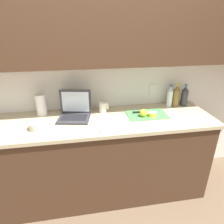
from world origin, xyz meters
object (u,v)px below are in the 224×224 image
laptop (75,111)px  bottle_water_clear (184,96)px  knife (141,112)px  lemon_whole_beside (144,113)px  bowl_white (37,126)px  measuring_cup (103,107)px  bottle_green_soda (170,96)px  bottle_oil_tall (176,96)px  cutting_board (147,115)px  lemon_half_cut (152,114)px  paper_towel_roll (41,105)px

laptop → bottle_water_clear: bearing=16.8°
knife → lemon_whole_beside: (0.00, -0.09, 0.03)m
lemon_whole_beside → bowl_white: bearing=-175.5°
knife → measuring_cup: bearing=168.2°
knife → bottle_green_soda: 0.42m
bottle_oil_tall → cutting_board: bearing=-154.2°
lemon_half_cut → lemon_whole_beside: bearing=173.5°
lemon_half_cut → bottle_oil_tall: bearing=33.7°
paper_towel_roll → bottle_oil_tall: bearing=-0.2°
knife → bottle_green_soda: (0.38, 0.15, 0.10)m
laptop → measuring_cup: bearing=26.8°
bottle_green_soda → paper_towel_roll: (-1.40, 0.00, -0.01)m
lemon_whole_beside → measuring_cup: (-0.39, 0.20, 0.01)m
cutting_board → lemon_whole_beside: 0.08m
lemon_half_cut → bottle_water_clear: bottle_water_clear is taller
bottle_water_clear → bottle_green_soda: bearing=180.0°
cutting_board → bowl_white: (-1.07, -0.12, 0.03)m
cutting_board → knife: 0.07m
knife → bottle_green_soda: bearing=25.3°
bottle_oil_tall → lemon_whole_beside: bearing=-152.8°
bottle_water_clear → lemon_half_cut: bearing=-152.5°
cutting_board → bottle_oil_tall: (0.40, 0.19, 0.12)m
knife → paper_towel_roll: 1.04m
knife → paper_towel_roll: (-1.02, 0.15, 0.09)m
knife → paper_towel_roll: bearing=175.4°
knife → bowl_white: 1.03m
laptop → bottle_green_soda: 1.07m
bowl_white → lemon_half_cut: bearing=3.6°
laptop → lemon_half_cut: (0.77, -0.12, -0.04)m
cutting_board → measuring_cup: size_ratio=3.67×
bottle_green_soda → paper_towel_roll: 1.40m
paper_towel_roll → knife: bearing=-8.5°
bottle_water_clear → measuring_cup: bottle_water_clear is taller
cutting_board → lemon_half_cut: size_ratio=5.46×
lemon_half_cut → paper_towel_roll: (-1.11, 0.25, 0.08)m
bottle_green_soda → paper_towel_roll: size_ratio=1.16×
bottle_oil_tall → measuring_cup: 0.85m
laptop → bowl_white: 0.39m
lemon_half_cut → measuring_cup: (-0.48, 0.21, 0.03)m
laptop → measuring_cup: size_ratio=3.17×
bottle_oil_tall → paper_towel_roll: (-1.48, 0.00, -0.01)m
lemon_half_cut → lemon_whole_beside: 0.09m
lemon_half_cut → bottle_green_soda: size_ratio=0.29×
laptop → bottle_water_clear: laptop is taller
laptop → bottle_water_clear: (1.25, 0.12, 0.05)m
paper_towel_roll → laptop: bearing=-20.5°
bottle_green_soda → bottle_oil_tall: bearing=0.0°
laptop → bottle_water_clear: size_ratio=1.43×
paper_towel_roll → cutting_board: bearing=-10.5°
bowl_white → paper_towel_roll: paper_towel_roll is taller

